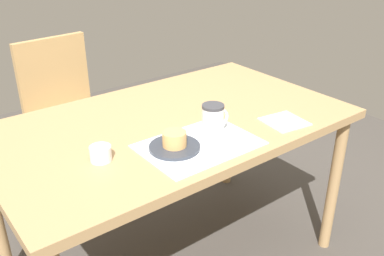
{
  "coord_description": "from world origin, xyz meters",
  "views": [
    {
      "loc": [
        -0.86,
        -1.25,
        1.42
      ],
      "look_at": [
        -0.05,
        -0.19,
        0.77
      ],
      "focal_mm": 40.0,
      "sensor_mm": 36.0,
      "label": 1
    }
  ],
  "objects": [
    {
      "name": "pastry",
      "position": [
        -0.13,
        -0.21,
        0.76
      ],
      "size": [
        0.08,
        0.08,
        0.05
      ],
      "primitive_type": "cylinder",
      "color": "#E0A860",
      "rests_on": "pastry_plate"
    },
    {
      "name": "wooden_chair",
      "position": [
        -0.11,
        0.79,
        0.48
      ],
      "size": [
        0.45,
        0.45,
        0.88
      ],
      "rotation": [
        0.0,
        0.0,
        3.23
      ],
      "color": "tan",
      "rests_on": "ground_plane"
    },
    {
      "name": "coffee_mug",
      "position": [
        0.04,
        -0.21,
        0.78
      ],
      "size": [
        0.11,
        0.08,
        0.11
      ],
      "color": "white",
      "rests_on": "coffee_coaster"
    },
    {
      "name": "sugar_bowl",
      "position": [
        -0.36,
        -0.12,
        0.74
      ],
      "size": [
        0.07,
        0.07,
        0.05
      ],
      "primitive_type": "cylinder",
      "color": "white",
      "rests_on": "dining_table"
    },
    {
      "name": "coffee_coaster",
      "position": [
        0.03,
        -0.21,
        0.73
      ],
      "size": [
        0.1,
        0.1,
        0.0
      ],
      "primitive_type": "cylinder",
      "color": "#99999E",
      "rests_on": "placemat"
    },
    {
      "name": "placemat",
      "position": [
        -0.05,
        -0.23,
        0.72
      ],
      "size": [
        0.4,
        0.28,
        0.0
      ],
      "primitive_type": "cube",
      "color": "white",
      "rests_on": "dining_table"
    },
    {
      "name": "dining_table",
      "position": [
        0.0,
        0.0,
        0.65
      ],
      "size": [
        1.38,
        0.82,
        0.72
      ],
      "color": "tan",
      "rests_on": "ground_plane"
    },
    {
      "name": "pastry_plate",
      "position": [
        -0.13,
        -0.21,
        0.73
      ],
      "size": [
        0.17,
        0.17,
        0.01
      ],
      "primitive_type": "cylinder",
      "color": "#333842",
      "rests_on": "placemat"
    },
    {
      "name": "paper_napkin",
      "position": [
        0.33,
        -0.28,
        0.72
      ],
      "size": [
        0.17,
        0.17,
        0.0
      ],
      "primitive_type": "cube",
      "rotation": [
        0.0,
        0.0,
        -0.14
      ],
      "color": "silver",
      "rests_on": "dining_table"
    }
  ]
}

